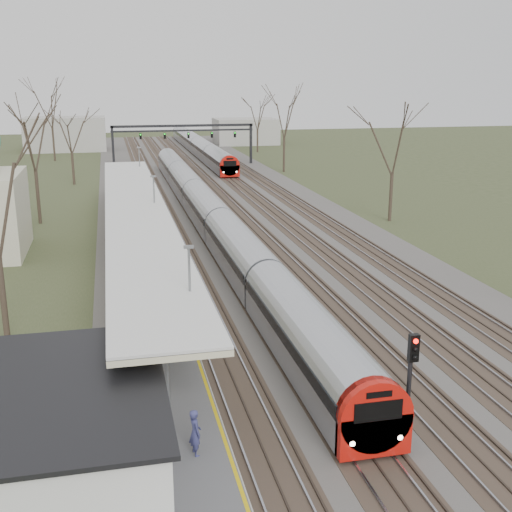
# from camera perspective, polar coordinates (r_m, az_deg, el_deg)

# --- Properties ---
(track_bed) EXTENTS (24.00, 160.00, 0.22)m
(track_bed) POSITION_cam_1_polar(r_m,az_deg,el_deg) (68.14, -3.45, 4.87)
(track_bed) COLOR #474442
(track_bed) RESTS_ON ground
(platform) EXTENTS (3.50, 69.00, 1.00)m
(platform) POSITION_cam_1_polar(r_m,az_deg,el_deg) (50.10, -10.68, 1.26)
(platform) COLOR #9E9B93
(platform) RESTS_ON ground
(canopy) EXTENTS (4.10, 50.00, 3.11)m
(canopy) POSITION_cam_1_polar(r_m,az_deg,el_deg) (44.95, -10.64, 4.13)
(canopy) COLOR slate
(canopy) RESTS_ON platform
(station_building) EXTENTS (6.00, 9.00, 3.20)m
(station_building) POSITION_cam_1_polar(r_m,az_deg,el_deg) (22.10, -16.54, -14.99)
(station_building) COLOR silver
(station_building) RESTS_ON ground
(signal_gantry) EXTENTS (21.00, 0.59, 6.08)m
(signal_gantry) POSITION_cam_1_polar(r_m,az_deg,el_deg) (97.00, -6.47, 10.85)
(signal_gantry) COLOR black
(signal_gantry) RESTS_ON ground
(tree_west_far) EXTENTS (5.50, 5.50, 11.33)m
(tree_west_far) POSITION_cam_1_polar(r_m,az_deg,el_deg) (59.61, -19.28, 10.25)
(tree_west_far) COLOR #2D231C
(tree_west_far) RESTS_ON ground
(tree_east_far) EXTENTS (5.00, 5.00, 10.30)m
(tree_east_far) POSITION_cam_1_polar(r_m,az_deg,el_deg) (58.76, 12.16, 9.98)
(tree_east_far) COLOR #2D231C
(tree_east_far) RESTS_ON ground
(train_near) EXTENTS (2.62, 75.21, 3.05)m
(train_near) POSITION_cam_1_polar(r_m,az_deg,el_deg) (56.64, -4.37, 4.14)
(train_near) COLOR #9C9FA6
(train_near) RESTS_ON ground
(train_far) EXTENTS (2.62, 60.21, 3.05)m
(train_far) POSITION_cam_1_polar(r_m,az_deg,el_deg) (112.83, -5.16, 9.78)
(train_far) COLOR #9C9FA6
(train_far) RESTS_ON ground
(passenger) EXTENTS (0.49, 0.64, 1.58)m
(passenger) POSITION_cam_1_polar(r_m,az_deg,el_deg) (21.08, -5.43, -15.35)
(passenger) COLOR navy
(passenger) RESTS_ON platform
(signal_post) EXTENTS (0.35, 0.45, 4.10)m
(signal_post) POSITION_cam_1_polar(r_m,az_deg,el_deg) (23.44, 13.61, -9.83)
(signal_post) COLOR black
(signal_post) RESTS_ON ground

